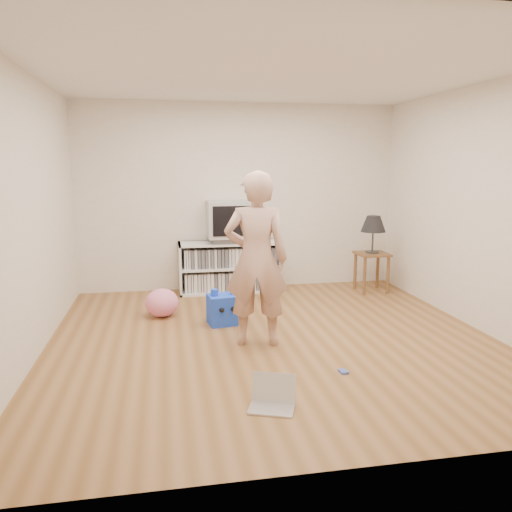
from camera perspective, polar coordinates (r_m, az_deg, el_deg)
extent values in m
plane|color=brown|center=(5.18, 1.94, -9.43)|extent=(4.50, 4.50, 0.00)
cube|color=silver|center=(7.10, -1.90, 6.72)|extent=(4.50, 0.02, 2.60)
cube|color=silver|center=(2.76, 12.14, 0.55)|extent=(4.50, 0.02, 2.60)
cube|color=silver|center=(4.93, -24.50, 4.13)|extent=(0.02, 4.50, 2.60)
cube|color=silver|center=(5.81, 24.34, 4.96)|extent=(0.02, 4.50, 2.60)
cube|color=white|center=(4.95, 2.14, 20.19)|extent=(4.50, 4.50, 0.01)
cube|color=white|center=(7.18, -3.26, -0.90)|extent=(1.40, 0.03, 0.70)
cube|color=white|center=(6.93, -8.67, -1.43)|extent=(0.03, 0.45, 0.70)
cube|color=white|center=(7.10, 2.45, -1.03)|extent=(0.03, 0.45, 0.70)
cube|color=white|center=(7.06, -3.02, -3.90)|extent=(1.40, 0.45, 0.03)
cube|color=white|center=(6.98, -3.04, -1.23)|extent=(1.34, 0.45, 0.03)
cube|color=white|center=(6.92, -3.07, 1.48)|extent=(1.40, 0.45, 0.03)
cube|color=silver|center=(6.98, -3.04, -1.23)|extent=(1.26, 0.36, 0.64)
cube|color=gray|center=(6.91, -3.07, 1.89)|extent=(0.45, 0.35, 0.07)
cube|color=#A6A6AB|center=(6.88, -3.10, 4.24)|extent=(0.60, 0.52, 0.50)
cube|color=black|center=(6.61, -2.80, 4.00)|extent=(0.50, 0.01, 0.40)
cylinder|color=brown|center=(6.94, 12.30, -2.29)|extent=(0.04, 0.04, 0.52)
cylinder|color=brown|center=(7.08, 14.84, -2.15)|extent=(0.04, 0.04, 0.52)
cylinder|color=brown|center=(7.25, 11.27, -1.71)|extent=(0.04, 0.04, 0.52)
cylinder|color=brown|center=(7.38, 13.73, -1.59)|extent=(0.04, 0.04, 0.52)
cube|color=brown|center=(7.11, 13.13, 0.24)|extent=(0.42, 0.42, 0.03)
cylinder|color=#333333|center=(7.10, 13.13, 0.46)|extent=(0.18, 0.18, 0.02)
cylinder|color=#333333|center=(7.08, 13.19, 1.83)|extent=(0.02, 0.02, 0.32)
imported|color=#CFA08D|center=(4.83, 0.03, -0.40)|extent=(0.69, 0.52, 1.71)
cube|color=silver|center=(3.81, 1.78, -17.01)|extent=(0.39, 0.33, 0.01)
cube|color=silver|center=(3.86, 2.05, -14.76)|extent=(0.33, 0.18, 0.21)
cube|color=black|center=(3.86, 2.05, -14.76)|extent=(0.29, 0.15, 0.17)
cube|color=#485FC1|center=(4.46, 9.95, -12.87)|extent=(0.07, 0.10, 0.02)
cube|color=blue|center=(5.61, -3.66, -6.10)|extent=(0.39, 0.32, 0.33)
cylinder|color=blue|center=(5.53, -4.79, -4.18)|extent=(0.08, 0.08, 0.07)
cylinder|color=blue|center=(5.59, -2.58, -4.01)|extent=(0.08, 0.08, 0.07)
sphere|color=black|center=(5.45, -3.92, -6.19)|extent=(0.06, 0.06, 0.06)
sphere|color=black|center=(5.48, -2.61, -6.08)|extent=(0.06, 0.06, 0.06)
ellipsoid|color=pink|center=(5.97, -10.70, -5.26)|extent=(0.48, 0.48, 0.33)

